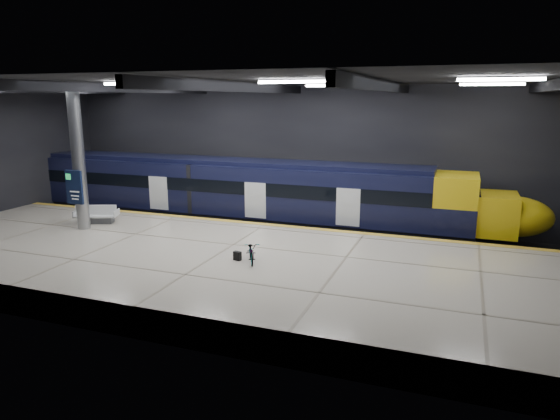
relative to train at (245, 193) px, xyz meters
The scene contains 10 objects.
ground 6.30m from the train, 67.28° to the right, with size 30.00×30.00×0.00m, color black.
room_shell 6.99m from the train, 67.28° to the right, with size 30.10×16.10×8.05m.
platform 8.46m from the train, 73.94° to the right, with size 30.00×11.00×1.10m, color beige.
safety_strip 3.71m from the train, 50.04° to the right, with size 30.00×0.40×0.01m, color gold.
rails 3.04m from the train, ahead, with size 30.00×1.52×0.16m.
train is the anchor object (origin of this frame).
bench 7.99m from the train, 137.07° to the right, with size 2.29×1.57×0.93m.
bicycle 9.30m from the train, 64.58° to the right, with size 0.56×1.60×0.84m, color #99999E.
pannier_bag 9.07m from the train, 68.01° to the right, with size 0.30×0.18×0.35m, color black.
info_column 8.99m from the train, 131.14° to the right, with size 0.90×0.78×6.90m.
Camera 1 is at (9.06, -19.79, 7.30)m, focal length 32.00 mm.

